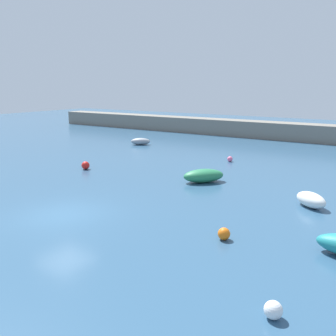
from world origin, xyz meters
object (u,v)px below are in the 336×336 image
at_px(mooring_buoy_white, 273,310).
at_px(mooring_buoy_orange, 224,234).
at_px(fishing_dinghy_green, 311,200).
at_px(dinghy_near_pier, 140,141).
at_px(mooring_buoy_pink, 230,159).
at_px(rowboat_blue_near, 204,176).
at_px(mooring_buoy_red, 86,165).

relative_size(mooring_buoy_white, mooring_buoy_orange, 1.01).
relative_size(fishing_dinghy_green, dinghy_near_pier, 0.94).
xyz_separation_m(mooring_buoy_white, mooring_buoy_orange, (-3.37, 4.10, -0.00)).
bearing_deg(dinghy_near_pier, mooring_buoy_pink, -46.67).
bearing_deg(rowboat_blue_near, mooring_buoy_orange, -105.90).
bearing_deg(mooring_buoy_red, fishing_dinghy_green, 0.35).
relative_size(mooring_buoy_pink, mooring_buoy_red, 0.74).
bearing_deg(mooring_buoy_white, fishing_dinghy_green, 97.65).
height_order(mooring_buoy_orange, mooring_buoy_pink, mooring_buoy_orange).
bearing_deg(mooring_buoy_red, mooring_buoy_pink, 47.42).
height_order(mooring_buoy_white, mooring_buoy_orange, mooring_buoy_white).
bearing_deg(mooring_buoy_pink, mooring_buoy_white, -62.77).
xyz_separation_m(rowboat_blue_near, mooring_buoy_red, (-9.14, -1.51, -0.13)).
relative_size(rowboat_blue_near, mooring_buoy_red, 4.84).
bearing_deg(mooring_buoy_orange, fishing_dinghy_green, 72.61).
height_order(mooring_buoy_white, mooring_buoy_red, mooring_buoy_red).
bearing_deg(dinghy_near_pier, mooring_buoy_white, -78.09).
bearing_deg(mooring_buoy_pink, dinghy_near_pier, 165.61).
bearing_deg(mooring_buoy_white, rowboat_blue_near, 125.46).
xyz_separation_m(fishing_dinghy_green, mooring_buoy_red, (-16.16, -0.10, -0.09)).
distance_m(mooring_buoy_pink, mooring_buoy_red, 11.61).
xyz_separation_m(rowboat_blue_near, mooring_buoy_white, (8.41, -11.81, -0.17)).
height_order(mooring_buoy_orange, mooring_buoy_red, mooring_buoy_red).
distance_m(fishing_dinghy_green, mooring_buoy_pink, 11.85).
bearing_deg(fishing_dinghy_green, mooring_buoy_pink, -8.71).
xyz_separation_m(rowboat_blue_near, fishing_dinghy_green, (7.02, -1.41, -0.04)).
relative_size(rowboat_blue_near, mooring_buoy_white, 5.60).
relative_size(fishing_dinghy_green, mooring_buoy_pink, 4.71).
relative_size(mooring_buoy_orange, mooring_buoy_red, 0.86).
relative_size(dinghy_near_pier, mooring_buoy_red, 3.72).
xyz_separation_m(fishing_dinghy_green, dinghy_near_pier, (-19.80, 11.40, -0.03)).
xyz_separation_m(dinghy_near_pier, mooring_buoy_pink, (11.49, -2.95, -0.13)).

